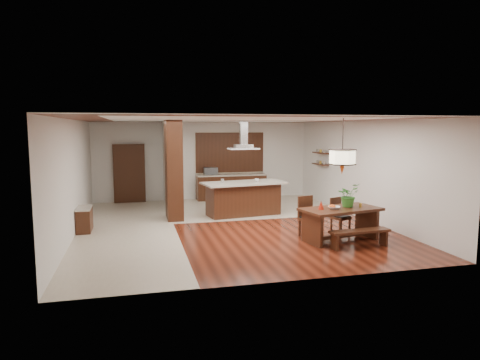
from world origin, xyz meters
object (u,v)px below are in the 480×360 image
object	(u,v)px
dining_bench	(360,239)
fruit_bowl	(334,208)
foliage_plant	(348,195)
range_hood	(243,135)
microwave	(211,171)
dining_table	(341,217)
kitchen_island	(243,198)
island_cup	(257,180)
dining_chair_left	(310,217)
pendant_lantern	(343,146)
dining_chair_right	(341,216)
hallway_console	(84,219)

from	to	relation	value
dining_bench	fruit_bowl	distance (m)	0.92
foliage_plant	range_hood	world-z (taller)	range_hood
range_hood	microwave	xyz separation A→B (m)	(-0.49, 2.99, -1.38)
dining_table	fruit_bowl	size ratio (longest dim) A/B	7.45
kitchen_island	island_cup	size ratio (longest dim) A/B	20.92
dining_bench	island_cup	distance (m)	4.29
dining_chair_left	fruit_bowl	distance (m)	0.73
pendant_lantern	kitchen_island	distance (m)	4.12
fruit_bowl	range_hood	size ratio (longest dim) A/B	0.30
dining_chair_right	foliage_plant	xyz separation A→B (m)	(-0.10, -0.56, 0.62)
kitchen_island	island_cup	xyz separation A→B (m)	(0.40, -0.09, 0.55)
kitchen_island	island_cup	world-z (taller)	island_cup
dining_chair_left	microwave	world-z (taller)	microwave
hallway_console	dining_bench	bearing A→B (deg)	-26.46
dining_table	fruit_bowl	xyz separation A→B (m)	(-0.22, -0.09, 0.24)
foliage_plant	range_hood	distance (m)	4.01
microwave	island_cup	bearing A→B (deg)	-76.34
pendant_lantern	microwave	distance (m)	6.83
microwave	range_hood	bearing A→B (deg)	-83.12
dining_table	dining_chair_right	world-z (taller)	dining_chair_right
dining_chair_right	range_hood	distance (m)	3.90
dining_bench	range_hood	xyz separation A→B (m)	(-1.65, 4.10, 2.26)
dining_table	range_hood	world-z (taller)	range_hood
dining_bench	foliage_plant	xyz separation A→B (m)	(0.10, 0.77, 0.87)
hallway_console	dining_table	size ratio (longest dim) A/B	0.43
hallway_console	dining_chair_right	bearing A→B (deg)	-15.33
foliage_plant	kitchen_island	size ratio (longest dim) A/B	0.22
kitchen_island	foliage_plant	bearing A→B (deg)	-71.04
dining_chair_right	fruit_bowl	world-z (taller)	dining_chair_right
microwave	dining_bench	bearing A→B (deg)	-75.57
microwave	dining_chair_left	bearing A→B (deg)	-78.96
dining_chair_left	dining_chair_right	world-z (taller)	dining_chair_left
fruit_bowl	kitchen_island	size ratio (longest dim) A/B	0.10
range_hood	island_cup	distance (m)	1.44
hallway_console	kitchen_island	size ratio (longest dim) A/B	0.33
foliage_plant	fruit_bowl	world-z (taller)	foliage_plant
dining_chair_right	foliage_plant	world-z (taller)	foliage_plant
fruit_bowl	island_cup	distance (m)	3.55
fruit_bowl	dining_chair_right	bearing A→B (deg)	53.04
dining_bench	dining_table	bearing A→B (deg)	101.89
foliage_plant	microwave	distance (m)	6.71
range_hood	microwave	distance (m)	3.33
hallway_console	fruit_bowl	world-z (taller)	fruit_bowl
dining_table	foliage_plant	distance (m)	0.56
fruit_bowl	microwave	bearing A→B (deg)	105.28
dining_bench	island_cup	world-z (taller)	island_cup
range_hood	foliage_plant	bearing A→B (deg)	-62.25
pendant_lantern	fruit_bowl	size ratio (longest dim) A/B	4.79
dining_table	island_cup	bearing A→B (deg)	108.45
hallway_console	fruit_bowl	size ratio (longest dim) A/B	3.22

